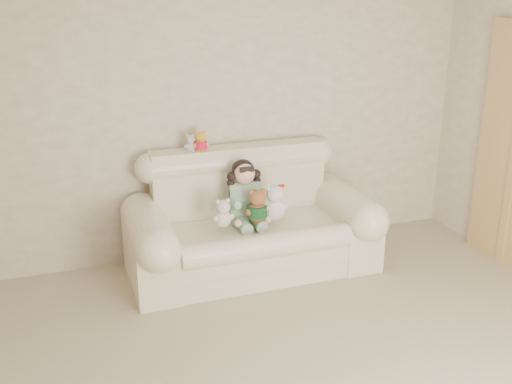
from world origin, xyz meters
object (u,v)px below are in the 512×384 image
object	(u,v)px
sofa	(252,214)
cream_teddy	(223,210)
brown_teddy	(257,202)
white_cat	(274,198)
seated_child	(244,191)

from	to	relation	value
sofa	cream_teddy	distance (m)	0.36
sofa	brown_teddy	bearing A→B (deg)	-90.89
brown_teddy	cream_teddy	xyz separation A→B (m)	(-0.30, -0.01, -0.03)
white_cat	cream_teddy	xyz separation A→B (m)	(-0.45, -0.02, -0.04)
white_cat	cream_teddy	bearing A→B (deg)	-158.95
sofa	white_cat	world-z (taller)	sofa
white_cat	cream_teddy	world-z (taller)	white_cat
sofa	seated_child	bearing A→B (deg)	117.66
seated_child	brown_teddy	world-z (taller)	seated_child
seated_child	cream_teddy	world-z (taller)	seated_child
brown_teddy	seated_child	bearing A→B (deg)	110.92
sofa	brown_teddy	world-z (taller)	sofa
seated_child	white_cat	distance (m)	0.29
sofa	white_cat	bearing A→B (deg)	-39.81
sofa	white_cat	xyz separation A→B (m)	(0.15, -0.13, 0.17)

